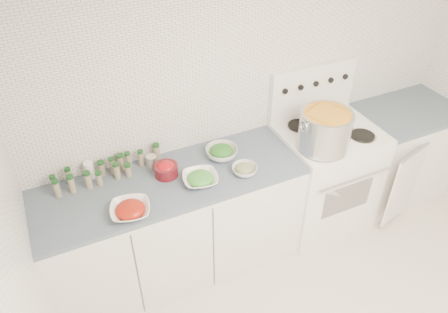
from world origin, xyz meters
TOP-DOWN VIEW (x-y plane):
  - room_walls at (0.00, 0.00)m, footprint 3.54×3.04m
  - counter_left at (-0.82, 1.19)m, footprint 1.85×0.62m
  - stove at (0.48, 1.19)m, footprint 0.76×0.70m
  - counter_right at (1.30, 1.19)m, footprint 0.89×0.74m
  - stock_pot at (0.29, 1.02)m, footprint 0.39×0.37m
  - bowl_tomato at (-1.16, 0.99)m, footprint 0.29×0.29m
  - bowl_snowpea at (-0.65, 1.08)m, footprint 0.28×0.28m
  - bowl_broccoli at (-0.40, 1.28)m, footprint 0.25×0.25m
  - bowl_zucchini at (-0.34, 1.04)m, footprint 0.20×0.20m
  - bowl_pepper at (-0.83, 1.25)m, footprint 0.16×0.16m
  - salt_canister at (-1.31, 1.45)m, footprint 0.07×0.07m
  - tin_can at (-0.89, 1.37)m, footprint 0.08×0.08m
  - spice_cluster at (-1.21, 1.40)m, footprint 0.76×0.15m

SIDE VIEW (x-z plane):
  - counter_right at x=1.30m, z-range 0.00..0.90m
  - counter_left at x=-0.82m, z-range 0.00..0.90m
  - stove at x=0.48m, z-range -0.18..1.18m
  - bowl_zucchini at x=-0.34m, z-range 0.90..0.97m
  - bowl_snowpea at x=-0.65m, z-range 0.89..0.97m
  - bowl_tomato at x=-1.16m, z-range 0.89..0.98m
  - bowl_broccoli at x=-0.40m, z-range 0.90..0.99m
  - tin_can at x=-0.89m, z-range 0.90..1.00m
  - bowl_pepper at x=-0.83m, z-range 0.90..1.00m
  - salt_canister at x=-1.31m, z-range 0.90..1.02m
  - spice_cluster at x=-1.21m, z-range 0.90..1.03m
  - stock_pot at x=0.29m, z-range 0.96..1.24m
  - room_walls at x=0.00m, z-range 0.30..2.82m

